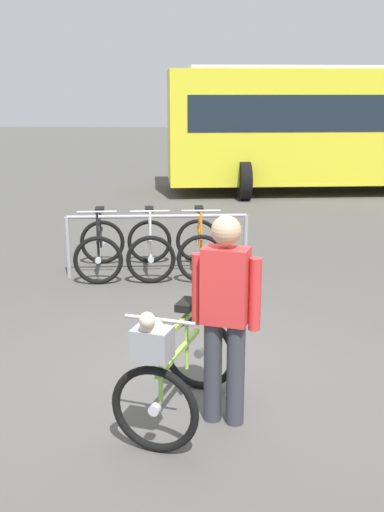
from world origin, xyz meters
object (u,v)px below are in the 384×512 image
Objects in this scene: racked_bike_orange at (200,247)px; featured_bicycle at (173,367)px; person_with_featured_bike at (225,312)px; racked_bike_black at (100,248)px; bus_distant at (366,122)px; racked_bike_white at (150,247)px.

racked_bike_orange is 0.91× the size of featured_bicycle.
racked_bike_black is at bearing 112.82° from person_with_featured_bike.
racked_bike_orange is 4.18m from featured_bicycle.
racked_bike_orange is at bearing -117.97° from bus_distant.
bus_distant reaches higher than racked_bike_orange.
racked_bike_white is at bearing 98.20° from featured_bicycle.
racked_bike_white is 0.71× the size of person_with_featured_bike.
bus_distant is at bearing 62.03° from racked_bike_orange.
racked_bike_white is 1.02× the size of racked_bike_orange.
featured_bicycle reaches higher than racked_bike_black.
person_with_featured_bike reaches higher than racked_bike_orange.
person_with_featured_bike reaches higher than featured_bicycle.
featured_bicycle is (1.29, -4.05, 0.12)m from racked_bike_black.
featured_bicycle is (-0.10, -4.18, 0.12)m from racked_bike_orange.
racked_bike_black is at bearing -174.90° from racked_bike_white.
racked_bike_black is 0.99× the size of racked_bike_white.
racked_bike_black is 9.55m from bus_distant.
racked_bike_black and racked_bike_orange have the same top height.
racked_bike_black is 1.01× the size of racked_bike_orange.
racked_bike_white is 9.12m from bus_distant.
racked_bike_black is 4.25m from featured_bicycle.
racked_bike_white is (0.70, 0.06, 0.00)m from racked_bike_black.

